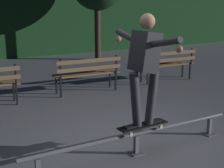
{
  "coord_description": "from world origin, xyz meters",
  "views": [
    {
      "loc": [
        -2.45,
        -3.83,
        2.11
      ],
      "look_at": [
        0.06,
        0.59,
        0.85
      ],
      "focal_mm": 52.8,
      "sensor_mm": 36.0,
      "label": 1
    }
  ],
  "objects_px": {
    "skateboarder": "(145,61)",
    "park_bench_right_center": "(88,71)",
    "skateboard": "(143,126)",
    "park_bench_rightmost": "(168,62)",
    "grind_rail": "(136,137)"
  },
  "relations": [
    {
      "from": "skateboarder",
      "to": "park_bench_right_center",
      "type": "height_order",
      "value": "skateboarder"
    },
    {
      "from": "skateboard",
      "to": "skateboarder",
      "type": "distance_m",
      "value": 0.94
    },
    {
      "from": "park_bench_right_center",
      "to": "park_bench_rightmost",
      "type": "bearing_deg",
      "value": 0.0
    },
    {
      "from": "skateboarder",
      "to": "park_bench_rightmost",
      "type": "height_order",
      "value": "skateboarder"
    },
    {
      "from": "grind_rail",
      "to": "park_bench_right_center",
      "type": "bearing_deg",
      "value": 76.22
    },
    {
      "from": "grind_rail",
      "to": "skateboard",
      "type": "bearing_deg",
      "value": 0.0
    },
    {
      "from": "grind_rail",
      "to": "skateboarder",
      "type": "distance_m",
      "value": 1.1
    },
    {
      "from": "skateboard",
      "to": "park_bench_right_center",
      "type": "distance_m",
      "value": 3.37
    },
    {
      "from": "skateboarder",
      "to": "park_bench_rightmost",
      "type": "distance_m",
      "value": 4.6
    },
    {
      "from": "grind_rail",
      "to": "park_bench_right_center",
      "type": "height_order",
      "value": "park_bench_right_center"
    },
    {
      "from": "skateboarder",
      "to": "park_bench_rightmost",
      "type": "relative_size",
      "value": 0.96
    },
    {
      "from": "grind_rail",
      "to": "skateboarder",
      "type": "height_order",
      "value": "skateboarder"
    },
    {
      "from": "park_bench_rightmost",
      "to": "skateboarder",
      "type": "bearing_deg",
      "value": -133.37
    },
    {
      "from": "grind_rail",
      "to": "park_bench_right_center",
      "type": "xyz_separation_m",
      "value": [
        0.81,
        3.29,
        0.29
      ]
    },
    {
      "from": "skateboard",
      "to": "park_bench_right_center",
      "type": "height_order",
      "value": "park_bench_right_center"
    }
  ]
}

